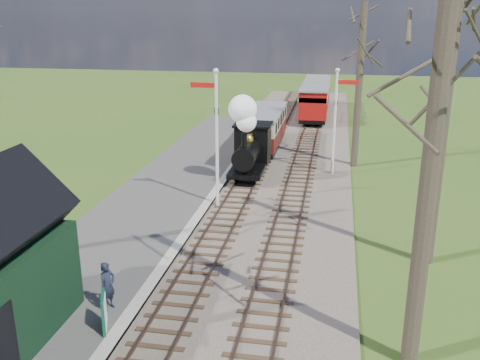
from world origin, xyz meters
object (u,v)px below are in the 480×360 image
object	(u,v)px
locomotive	(249,141)
red_carriage_a	(314,103)
red_carriage_b	(317,93)
bench	(63,289)
semaphore_near	(215,129)
person	(108,286)
semaphore_far	(337,114)
coach	(265,127)
sign_board	(104,312)

from	to	relation	value
locomotive	red_carriage_a	bearing A→B (deg)	80.45
red_carriage_b	locomotive	bearing A→B (deg)	-97.08
locomotive	bench	size ratio (longest dim) A/B	2.72
semaphore_near	person	size ratio (longest dim) A/B	4.23
semaphore_near	locomotive	world-z (taller)	semaphore_near
semaphore_far	red_carriage_b	world-z (taller)	semaphore_far
semaphore_near	bench	size ratio (longest dim) A/B	3.79
red_carriage_b	semaphore_far	bearing A→B (deg)	-84.81
semaphore_near	bench	xyz separation A→B (m)	(-2.59, -9.14, -3.00)
semaphore_near	red_carriage_a	size ratio (longest dim) A/B	1.15
red_carriage_a	bench	bearing A→B (deg)	-101.55
semaphore_near	coach	bearing A→B (deg)	85.83
coach	bench	xyz separation A→B (m)	(-3.36, -19.68, -0.89)
coach	red_carriage_a	xyz separation A→B (m)	(2.60, 9.47, 0.06)
locomotive	sign_board	bearing A→B (deg)	-95.90
coach	bench	distance (m)	19.99
locomotive	semaphore_far	bearing A→B (deg)	19.14
semaphore_near	sign_board	world-z (taller)	semaphore_near
sign_board	locomotive	bearing A→B (deg)	84.10
semaphore_far	person	world-z (taller)	semaphore_far
red_carriage_a	coach	bearing A→B (deg)	-105.35
bench	coach	bearing A→B (deg)	80.32
red_carriage_b	person	size ratio (longest dim) A/B	3.67
locomotive	bench	distance (m)	14.10
red_carriage_a	red_carriage_b	xyz separation A→B (m)	(0.00, 5.50, 0.00)
semaphore_near	red_carriage_b	bearing A→B (deg)	82.48
sign_board	bench	world-z (taller)	sign_board
semaphore_far	bench	bearing A→B (deg)	-117.06
coach	person	xyz separation A→B (m)	(-1.88, -19.80, -0.58)
semaphore_near	semaphore_far	xyz separation A→B (m)	(5.14, 6.00, -0.27)
coach	red_carriage_b	distance (m)	15.19
sign_board	person	xyz separation A→B (m)	(-0.34, 1.05, 0.19)
semaphore_near	locomotive	distance (m)	4.80
sign_board	person	bearing A→B (deg)	108.22
semaphore_near	sign_board	bearing A→B (deg)	-94.27
sign_board	bench	xyz separation A→B (m)	(-1.82, 1.17, -0.12)
coach	red_carriage_b	world-z (taller)	red_carriage_b
semaphore_far	locomotive	size ratio (longest dim) A/B	1.28
semaphore_far	coach	size ratio (longest dim) A/B	0.80
red_carriage_b	semaphore_near	bearing A→B (deg)	-97.52
red_carriage_a	locomotive	bearing A→B (deg)	-99.55
coach	red_carriage_a	size ratio (longest dim) A/B	1.33
semaphore_near	coach	world-z (taller)	semaphore_near
bench	semaphore_far	bearing A→B (deg)	62.94
locomotive	red_carriage_b	distance (m)	21.20
semaphore_far	semaphore_near	bearing A→B (deg)	-130.60
red_carriage_a	red_carriage_b	distance (m)	5.50
coach	bench	world-z (taller)	coach
person	semaphore_far	bearing A→B (deg)	0.20
coach	red_carriage_b	bearing A→B (deg)	80.15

